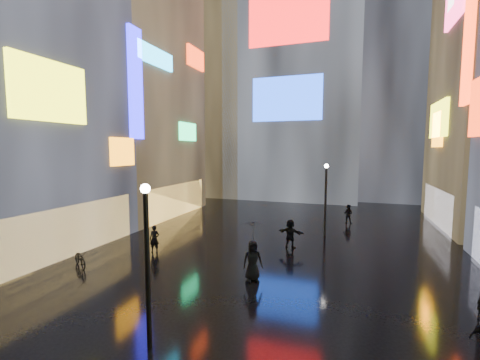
% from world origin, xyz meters
% --- Properties ---
extents(ground, '(140.00, 140.00, 0.00)m').
position_xyz_m(ground, '(0.00, 20.00, 0.00)').
color(ground, black).
rests_on(ground, ground).
extents(building_left_mid, '(10.28, 12.70, 24.00)m').
position_xyz_m(building_left_mid, '(-15.98, 14.01, 11.97)').
color(building_left_mid, black).
rests_on(building_left_mid, ground).
extents(building_left_far, '(10.28, 12.00, 22.00)m').
position_xyz_m(building_left_far, '(-15.98, 26.00, 10.98)').
color(building_left_far, black).
rests_on(building_left_far, ground).
extents(tower_main, '(16.00, 14.20, 42.00)m').
position_xyz_m(tower_main, '(-3.00, 43.97, 21.01)').
color(tower_main, black).
rests_on(tower_main, ground).
extents(tower_flank_right, '(12.00, 12.00, 34.00)m').
position_xyz_m(tower_flank_right, '(9.00, 46.00, 17.00)').
color(tower_flank_right, black).
rests_on(tower_flank_right, ground).
extents(tower_flank_left, '(10.00, 10.00, 26.00)m').
position_xyz_m(tower_flank_left, '(-14.00, 42.00, 13.00)').
color(tower_flank_left, black).
rests_on(tower_flank_left, ground).
extents(lamp_near, '(0.30, 0.30, 5.20)m').
position_xyz_m(lamp_near, '(-1.63, 8.00, 2.94)').
color(lamp_near, black).
rests_on(lamp_near, ground).
extents(lamp_far, '(0.30, 0.30, 5.20)m').
position_xyz_m(lamp_far, '(2.54, 23.36, 2.94)').
color(lamp_far, black).
rests_on(lamp_far, ground).
extents(pedestrian_4, '(1.11, 0.97, 1.91)m').
position_xyz_m(pedestrian_4, '(-0.09, 14.11, 0.95)').
color(pedestrian_4, black).
rests_on(pedestrian_4, ground).
extents(pedestrian_5, '(1.76, 0.87, 1.82)m').
position_xyz_m(pedestrian_5, '(0.70, 19.71, 0.91)').
color(pedestrian_5, black).
rests_on(pedestrian_5, ground).
extents(pedestrian_6, '(0.67, 0.52, 1.64)m').
position_xyz_m(pedestrian_6, '(-6.90, 16.10, 0.82)').
color(pedestrian_6, black).
rests_on(pedestrian_6, ground).
extents(pedestrian_7, '(0.90, 0.79, 1.58)m').
position_xyz_m(pedestrian_7, '(4.08, 28.16, 0.79)').
color(pedestrian_7, black).
rests_on(pedestrian_7, ground).
extents(umbrella_2, '(1.34, 1.33, 0.94)m').
position_xyz_m(umbrella_2, '(-0.09, 14.11, 2.38)').
color(umbrella_2, black).
rests_on(umbrella_2, pedestrian_4).
extents(bicycle, '(1.84, 1.41, 0.93)m').
position_xyz_m(bicycle, '(-9.25, 12.75, 0.46)').
color(bicycle, black).
rests_on(bicycle, ground).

